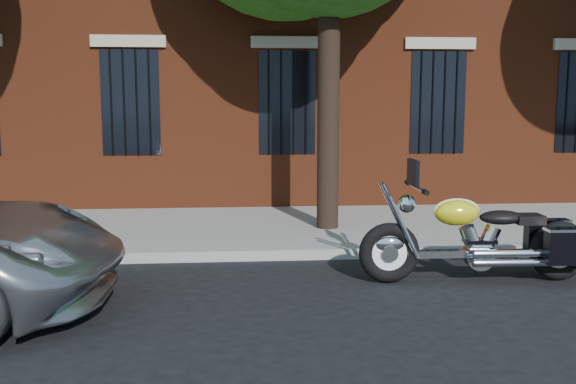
{
  "coord_description": "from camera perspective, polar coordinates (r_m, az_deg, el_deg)",
  "views": [
    {
      "loc": [
        -0.99,
        -7.49,
        2.24
      ],
      "look_at": [
        -0.33,
        0.8,
        1.05
      ],
      "focal_mm": 40.0,
      "sensor_mm": 36.0,
      "label": 1
    }
  ],
  "objects": [
    {
      "name": "motorcycle",
      "position": [
        8.32,
        17.31,
        -4.19
      ],
      "size": [
        3.02,
        0.89,
        1.53
      ],
      "rotation": [
        0.0,
        0.0,
        -0.03
      ],
      "color": "black",
      "rests_on": "ground"
    },
    {
      "name": "ground",
      "position": [
        7.88,
        2.86,
        -8.39
      ],
      "size": [
        120.0,
        120.0,
        0.0
      ],
      "primitive_type": "plane",
      "color": "black",
      "rests_on": "ground"
    },
    {
      "name": "curb",
      "position": [
        9.18,
        1.74,
        -5.51
      ],
      "size": [
        40.0,
        0.16,
        0.15
      ],
      "primitive_type": "cube",
      "color": "gray",
      "rests_on": "ground"
    },
    {
      "name": "sidewalk",
      "position": [
        11.01,
        0.67,
        -3.22
      ],
      "size": [
        40.0,
        3.6,
        0.15
      ],
      "primitive_type": "cube",
      "color": "gray",
      "rests_on": "ground"
    }
  ]
}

